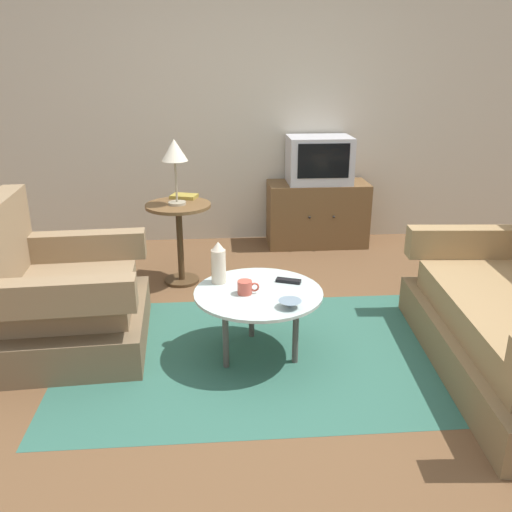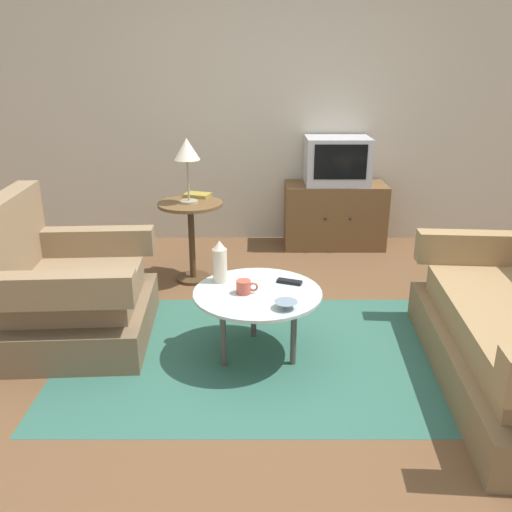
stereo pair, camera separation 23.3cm
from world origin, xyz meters
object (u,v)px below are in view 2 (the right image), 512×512
Objects in this scene: armchair at (64,295)px; table_lamp at (184,152)px; mug at (242,287)px; book at (195,195)px; bowl at (284,305)px; tv_stand at (332,215)px; television at (334,161)px; coffee_table at (255,297)px; vase at (217,262)px; tv_remote_dark at (287,282)px; side_table at (189,225)px.

table_lamp is (0.68, 0.96, 0.74)m from armchair.
book reaches higher than mug.
bowl is (0.68, -1.41, -0.60)m from table_lamp.
tv_stand is 1.61× the size of television.
table_lamp reaches higher than armchair.
armchair is 1.76× the size of television.
table_lamp reaches higher than coffee_table.
mug is at bearing -50.12° from vase.
television is 3.68× the size of tv_remote_dark.
television is (1.26, 0.86, 0.36)m from side_table.
table_lamp reaches higher than mug.
table_lamp reaches higher than side_table.
mug is (-0.08, -0.03, 0.08)m from coffee_table.
coffee_table is at bearing -52.77° from book.
armchair is 1.41m from tv_remote_dark.
television is at bearing 90.00° from tv_stand.
television is 1.56m from table_lamp.
coffee_table is at bearing -33.93° from vase.
tv_stand is at bearing 62.90° from vase.
mug is 0.55× the size of book.
coffee_table is 3.23× the size of book.
table_lamp is at bearing 145.44° from tv_remote_dark.
side_table is 5.07× the size of mug.
armchair is at bearing 176.12° from vase.
table_lamp is (-0.01, -0.01, 0.57)m from side_table.
table_lamp reaches higher than vase.
armchair reaches higher than bowl.
table_lamp is (-0.53, 1.18, 0.66)m from coffee_table.
armchair is at bearing -162.99° from tv_remote_dark.
television reaches higher than coffee_table.
vase is at bearing 135.04° from bowl.
book is at bearing 109.35° from coffee_table.
armchair reaches higher than coffee_table.
armchair is at bearing 167.69° from mug.
book is (0.04, 0.19, 0.20)m from side_table.
coffee_table is 0.32m from vase.
side_table is 0.57m from table_lamp.
tv_remote_dark is at bearing -55.58° from table_lamp.
bowl is at bearing -41.04° from mug.
table_lamp is 3.14× the size of tv_remote_dark.
vase is 1.12× the size of book.
side_table is 1.53m from tv_stand.
tv_stand is (1.26, 0.85, -0.16)m from side_table.
tv_remote_dark is (0.72, -1.06, -0.61)m from table_lamp.
table_lamp is 3.88× the size of bowl.
book is (-1.22, -0.67, -0.16)m from television.
side_table reaches higher than coffee_table.
tv_stand is 2.35m from bowl.
vase is (0.30, -1.03, -0.49)m from table_lamp.
mug is at bearing -69.89° from side_table.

